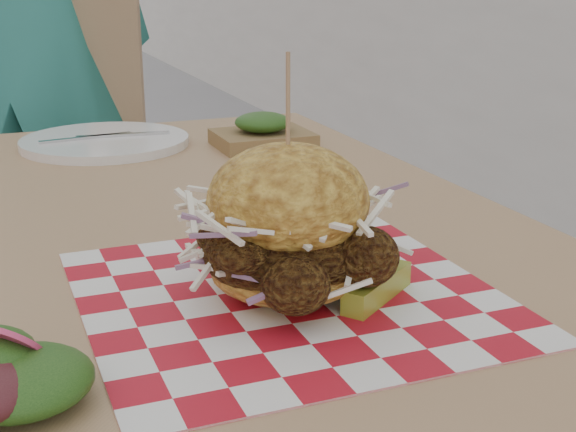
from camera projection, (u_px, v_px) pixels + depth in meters
name	position (u px, v px, depth m)	size (l,w,h in m)	color
diner	(20.00, 38.00, 1.91)	(0.63, 0.41, 1.72)	teal
patio_table	(172.00, 288.00, 0.94)	(0.80, 1.20, 0.75)	tan
patio_chair	(82.00, 171.00, 1.93)	(0.54, 0.55, 0.95)	tan
paper_liner	(288.00, 294.00, 0.72)	(0.36, 0.36, 0.00)	red
sandwich	(288.00, 231.00, 0.70)	(0.19, 0.19, 0.21)	gold
pickle_spear	(377.00, 288.00, 0.70)	(0.10, 0.02, 0.02)	#A5A730
place_setting	(105.00, 142.00, 1.30)	(0.27, 0.27, 0.02)	white
kraft_tray	(263.00, 133.00, 1.29)	(0.15, 0.12, 0.06)	olive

